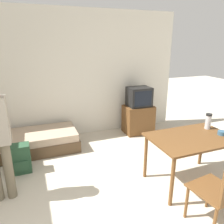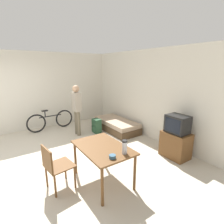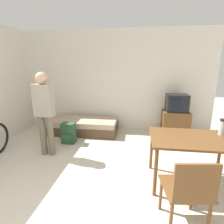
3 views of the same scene
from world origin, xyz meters
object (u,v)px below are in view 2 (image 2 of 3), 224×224
thermos_flask (125,146)px  dining_table (103,151)px  person_standing (77,107)px  bicycle (51,121)px  backpack (97,126)px  wooden_chair (54,165)px  daybed (116,125)px  tv (176,138)px  mate_bowl (112,157)px

thermos_flask → dining_table: bearing=-158.4°
person_standing → thermos_flask: size_ratio=6.66×
thermos_flask → bicycle: bearing=-177.2°
bicycle → backpack: size_ratio=3.41×
person_standing → backpack: size_ratio=3.41×
wooden_chair → backpack: 2.91m
daybed → person_standing: size_ratio=1.08×
person_standing → thermos_flask: 3.02m
daybed → thermos_flask: 3.20m
tv → wooden_chair: tv is taller
person_standing → mate_bowl: (3.01, -0.67, -0.18)m
person_standing → dining_table: bearing=-12.7°
mate_bowl → bicycle: bearing=179.0°
bicycle → backpack: bearing=45.1°
daybed → tv: bearing=2.6°
bicycle → person_standing: 1.31m
bicycle → wooden_chair: bearing=-14.1°
tv → person_standing: 3.11m
mate_bowl → backpack: size_ratio=0.24×
dining_table → person_standing: size_ratio=0.74×
person_standing → mate_bowl: 3.09m
thermos_flask → backpack: 3.04m
daybed → tv: size_ratio=1.64×
dining_table → wooden_chair: size_ratio=1.39×
bicycle → person_standing: bearing=31.1°
tv → dining_table: 2.00m
person_standing → backpack: bearing=71.5°
tv → person_standing: (-2.74, -1.41, 0.46)m
mate_bowl → tv: bearing=97.5°
dining_table → thermos_flask: (0.44, 0.17, 0.22)m
daybed → backpack: size_ratio=3.68×
dining_table → backpack: 2.66m
daybed → mate_bowl: size_ratio=15.63×
person_standing → backpack: (0.20, 0.60, -0.71)m
tv → thermos_flask: bearing=-81.9°
daybed → mate_bowl: bearing=-36.7°
dining_table → backpack: size_ratio=2.51×
daybed → mate_bowl: (2.64, -1.97, 0.58)m
backpack → daybed: bearing=76.1°
wooden_chair → person_standing: (-2.28, 1.41, 0.45)m
wooden_chair → dining_table: bearing=72.1°
thermos_flask → mate_bowl: 0.28m
bicycle → person_standing: (0.99, 0.60, 0.62)m
daybed → mate_bowl: 3.34m
thermos_flask → tv: bearing=98.1°
person_standing → tv: bearing=27.2°
bicycle → person_standing: size_ratio=1.00×
daybed → bicycle: bearing=-125.7°
thermos_flask → backpack: size_ratio=0.51×
person_standing → backpack: person_standing is taller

